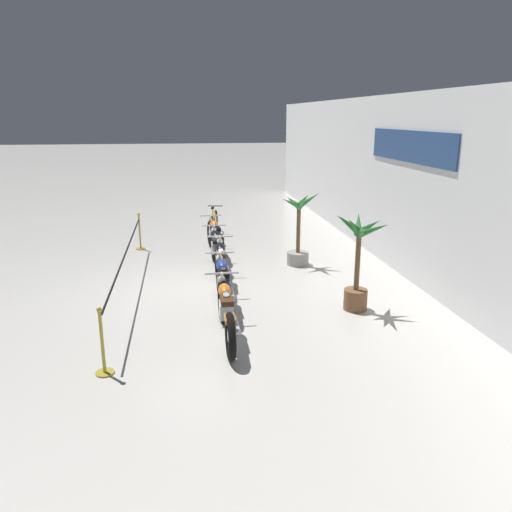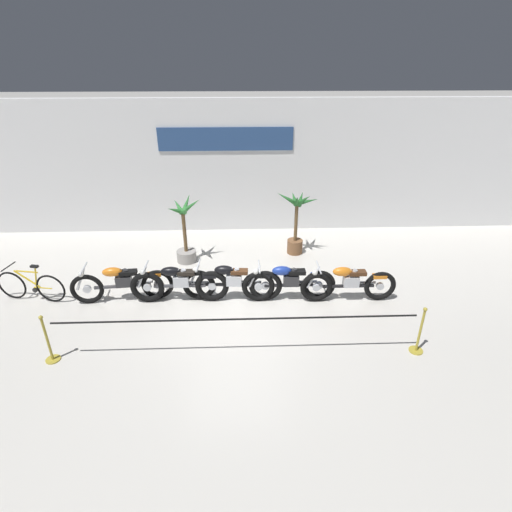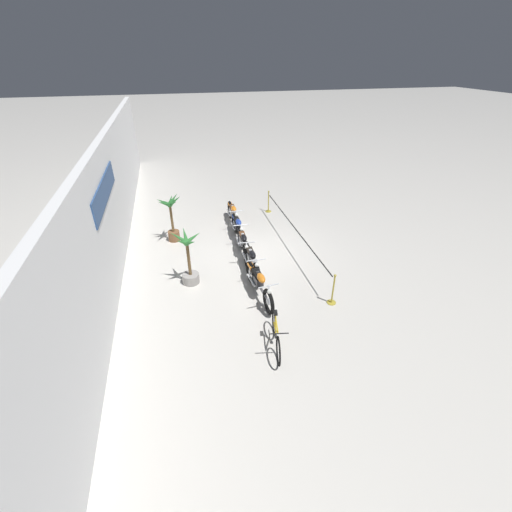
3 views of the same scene
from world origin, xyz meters
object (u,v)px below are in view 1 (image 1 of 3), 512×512
(motorcycle_black_1, at_px, (216,250))
(potted_palm_left_of_row, at_px, (358,261))
(potted_palm_right_of_row, at_px, (299,235))
(stanchion_mid_left, at_px, (103,352))
(motorcycle_black_2, at_px, (221,265))
(motorcycle_orange_4, at_px, (226,312))
(stanchion_far_left, at_px, (132,246))
(motorcycle_orange_0, at_px, (215,237))
(motorcycle_blue_3, at_px, (223,285))
(bicycle, at_px, (214,224))

(motorcycle_black_1, relative_size, potted_palm_left_of_row, 1.19)
(potted_palm_right_of_row, xyz_separation_m, stanchion_mid_left, (5.07, -4.11, -0.42))
(potted_palm_left_of_row, bearing_deg, motorcycle_black_2, -126.41)
(motorcycle_black_1, distance_m, motorcycle_orange_4, 4.03)
(potted_palm_left_of_row, distance_m, stanchion_far_left, 5.43)
(motorcycle_orange_0, bearing_deg, motorcycle_orange_4, -2.00)
(potted_palm_left_of_row, xyz_separation_m, stanchion_mid_left, (1.90, -4.53, -0.65))
(potted_palm_left_of_row, bearing_deg, motorcycle_blue_3, -100.67)
(potted_palm_right_of_row, xyz_separation_m, stanchion_far_left, (0.20, -4.11, -0.08))
(motorcycle_orange_0, height_order, bicycle, bicycle)
(motorcycle_black_2, distance_m, motorcycle_blue_3, 1.36)
(stanchion_far_left, height_order, stanchion_mid_left, same)
(bicycle, xyz_separation_m, potted_palm_left_of_row, (6.65, 2.34, 0.61))
(stanchion_mid_left, bearing_deg, motorcycle_orange_0, 161.85)
(motorcycle_orange_0, xyz_separation_m, motorcycle_blue_3, (3.98, -0.12, -0.00))
(stanchion_mid_left, bearing_deg, potted_palm_left_of_row, 112.79)
(motorcycle_orange_0, xyz_separation_m, stanchion_mid_left, (6.36, -2.09, -0.13))
(motorcycle_orange_0, distance_m, stanchion_far_left, 2.57)
(motorcycle_orange_0, height_order, potted_palm_left_of_row, potted_palm_left_of_row)
(motorcycle_black_1, distance_m, stanchion_mid_left, 5.38)
(motorcycle_black_2, distance_m, potted_palm_left_of_row, 3.14)
(motorcycle_black_1, bearing_deg, potted_palm_left_of_row, 39.15)
(motorcycle_orange_4, bearing_deg, motorcycle_black_2, 177.19)
(motorcycle_black_2, relative_size, bicycle, 1.39)
(motorcycle_blue_3, xyz_separation_m, motorcycle_orange_4, (1.42, -0.07, -0.01))
(stanchion_far_left, relative_size, stanchion_mid_left, 6.84)
(bicycle, distance_m, stanchion_far_left, 4.29)
(motorcycle_black_2, height_order, motorcycle_orange_4, motorcycle_black_2)
(motorcycle_blue_3, distance_m, stanchion_mid_left, 3.09)
(motorcycle_orange_4, bearing_deg, stanchion_mid_left, -63.09)
(motorcycle_black_2, bearing_deg, stanchion_mid_left, -28.52)
(motorcycle_blue_3, bearing_deg, motorcycle_black_2, 177.20)
(motorcycle_black_1, bearing_deg, motorcycle_orange_4, -1.67)
(motorcycle_orange_4, relative_size, bicycle, 1.33)
(motorcycle_orange_0, bearing_deg, motorcycle_black_2, -1.13)
(motorcycle_black_1, distance_m, motorcycle_blue_3, 2.61)
(motorcycle_orange_0, relative_size, stanchion_mid_left, 2.29)
(motorcycle_black_1, distance_m, bicycle, 3.57)
(potted_palm_left_of_row, bearing_deg, motorcycle_orange_0, -151.29)
(motorcycle_black_2, bearing_deg, stanchion_far_left, -119.17)
(motorcycle_orange_0, distance_m, motorcycle_orange_4, 5.40)
(motorcycle_orange_4, relative_size, stanchion_mid_left, 2.19)
(motorcycle_orange_0, distance_m, bicycle, 2.20)
(motorcycle_blue_3, xyz_separation_m, potted_palm_right_of_row, (-2.69, 2.15, 0.30))
(stanchion_far_left, bearing_deg, motorcycle_blue_3, 38.28)
(motorcycle_blue_3, height_order, bicycle, motorcycle_blue_3)
(motorcycle_orange_4, distance_m, stanchion_mid_left, 2.13)
(potted_palm_right_of_row, bearing_deg, stanchion_mid_left, -39.03)
(motorcycle_orange_0, height_order, motorcycle_orange_4, motorcycle_orange_0)
(motorcycle_black_2, relative_size, motorcycle_blue_3, 1.07)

